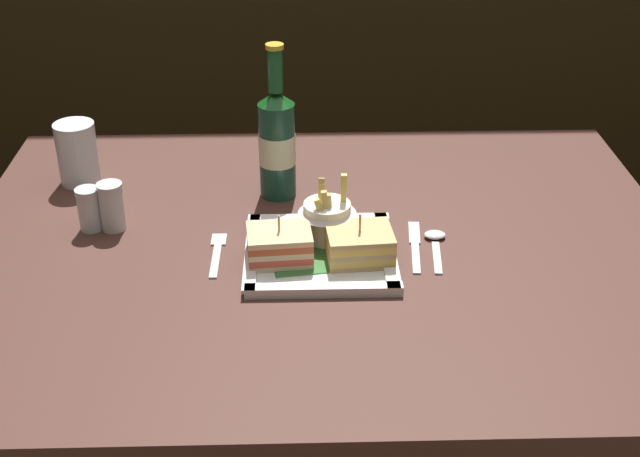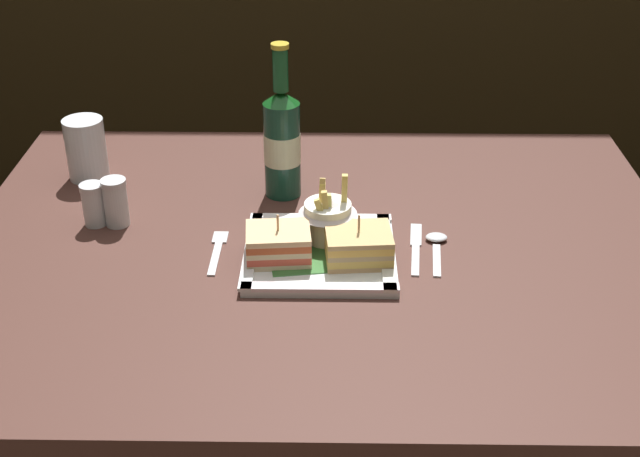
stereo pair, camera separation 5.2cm
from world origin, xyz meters
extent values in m
cube|color=#482922|center=(0.00, 0.00, 0.71)|extent=(1.18, 0.91, 0.04)
cylinder|color=#4A2315|center=(-0.51, 0.38, 0.34)|extent=(0.07, 0.07, 0.69)
cylinder|color=#3E2212|center=(0.51, 0.38, 0.34)|extent=(0.07, 0.07, 0.69)
cube|color=white|center=(0.00, -0.04, 0.74)|extent=(0.23, 0.23, 0.01)
cube|color=#366E31|center=(0.00, -0.04, 0.74)|extent=(0.18, 0.15, 0.00)
cube|color=white|center=(0.00, -0.15, 0.74)|extent=(0.23, 0.02, 0.01)
cube|color=white|center=(0.00, 0.06, 0.74)|extent=(0.23, 0.02, 0.01)
cube|color=white|center=(-0.11, -0.04, 0.74)|extent=(0.02, 0.23, 0.01)
cube|color=white|center=(0.10, -0.04, 0.74)|extent=(0.02, 0.23, 0.01)
cube|color=#D4B589|center=(-0.07, -0.06, 0.75)|extent=(0.10, 0.09, 0.01)
cube|color=#CF4C37|center=(-0.07, -0.06, 0.76)|extent=(0.10, 0.09, 0.01)
cube|color=#DCBD8B|center=(-0.07, -0.06, 0.77)|extent=(0.10, 0.09, 0.01)
cube|color=#C3552C|center=(-0.07, -0.06, 0.78)|extent=(0.10, 0.09, 0.01)
cube|color=#E5B680|center=(-0.07, -0.06, 0.79)|extent=(0.10, 0.09, 0.01)
cylinder|color=tan|center=(-0.07, -0.06, 0.78)|extent=(0.00, 0.00, 0.08)
cube|color=tan|center=(0.06, -0.06, 0.74)|extent=(0.11, 0.09, 0.01)
cube|color=#DEB552|center=(0.06, -0.06, 0.75)|extent=(0.11, 0.09, 0.01)
cube|color=tan|center=(0.06, -0.06, 0.76)|extent=(0.11, 0.09, 0.01)
cube|color=#EEBE53|center=(0.06, -0.06, 0.77)|extent=(0.11, 0.09, 0.01)
cube|color=tan|center=(0.06, -0.06, 0.78)|extent=(0.11, 0.09, 0.01)
cylinder|color=tan|center=(0.06, -0.06, 0.78)|extent=(0.00, 0.00, 0.08)
cylinder|color=white|center=(0.01, 0.00, 0.77)|extent=(0.08, 0.08, 0.06)
cone|color=silver|center=(0.01, 0.00, 0.80)|extent=(0.09, 0.09, 0.03)
cube|color=#DFC262|center=(0.04, 0.01, 0.81)|extent=(0.01, 0.01, 0.08)
cube|color=#F0D36A|center=(0.00, -0.02, 0.80)|extent=(0.02, 0.01, 0.05)
cube|color=#E9C563|center=(0.00, 0.02, 0.80)|extent=(0.01, 0.01, 0.05)
cube|color=#D7B55E|center=(0.01, -0.01, 0.80)|extent=(0.01, 0.01, 0.06)
cube|color=#EBCE67|center=(0.00, 0.01, 0.81)|extent=(0.01, 0.01, 0.06)
cube|color=#E0D573|center=(0.01, -0.01, 0.80)|extent=(0.01, 0.01, 0.05)
cube|color=#D9B261|center=(0.00, 0.00, 0.81)|extent=(0.01, 0.03, 0.07)
cylinder|color=#143D2D|center=(-0.07, 0.18, 0.82)|extent=(0.06, 0.06, 0.17)
cone|color=#134D1A|center=(-0.07, 0.18, 0.91)|extent=(0.06, 0.06, 0.02)
cylinder|color=#154C26|center=(-0.07, 0.18, 0.96)|extent=(0.03, 0.03, 0.07)
cylinder|color=gold|center=(-0.07, 0.18, 1.00)|extent=(0.03, 0.03, 0.01)
cylinder|color=beige|center=(-0.07, 0.18, 0.82)|extent=(0.06, 0.06, 0.05)
cylinder|color=silver|center=(-0.43, 0.24, 0.79)|extent=(0.07, 0.07, 0.11)
cylinder|color=silver|center=(-0.43, 0.24, 0.77)|extent=(0.07, 0.07, 0.07)
cube|color=silver|center=(-0.17, -0.05, 0.73)|extent=(0.01, 0.10, 0.00)
cube|color=silver|center=(-0.17, 0.01, 0.73)|extent=(0.02, 0.04, 0.00)
cube|color=silver|center=(0.15, -0.05, 0.73)|extent=(0.02, 0.09, 0.00)
cube|color=silver|center=(0.16, 0.03, 0.73)|extent=(0.02, 0.07, 0.00)
cube|color=silver|center=(0.18, -0.05, 0.73)|extent=(0.02, 0.10, 0.00)
ellipsoid|color=silver|center=(0.19, 0.01, 0.74)|extent=(0.03, 0.03, 0.01)
cylinder|color=silver|center=(-0.38, 0.06, 0.76)|extent=(0.04, 0.04, 0.06)
cylinder|color=white|center=(-0.38, 0.06, 0.75)|extent=(0.03, 0.03, 0.04)
cylinder|color=silver|center=(-0.38, 0.06, 0.80)|extent=(0.04, 0.04, 0.01)
cylinder|color=silver|center=(-0.34, 0.06, 0.77)|extent=(0.04, 0.04, 0.07)
cylinder|color=#34342C|center=(-0.34, 0.06, 0.75)|extent=(0.04, 0.04, 0.04)
cylinder|color=silver|center=(-0.34, 0.06, 0.81)|extent=(0.04, 0.04, 0.01)
camera|label=1|loc=(-0.04, -1.21, 1.44)|focal=48.56mm
camera|label=2|loc=(0.02, -1.21, 1.44)|focal=48.56mm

